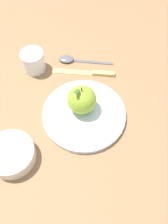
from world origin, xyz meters
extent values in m
plane|color=olive|center=(0.00, 0.00, 0.00)|extent=(2.40, 2.40, 0.00)
cylinder|color=silver|center=(0.01, 0.02, 0.01)|extent=(0.23, 0.23, 0.01)
torus|color=silver|center=(0.01, 0.02, 0.01)|extent=(0.23, 0.23, 0.01)
sphere|color=#8CB22D|center=(0.00, 0.00, 0.05)|extent=(0.08, 0.08, 0.08)
cylinder|color=#4C3319|center=(0.00, 0.00, 0.10)|extent=(0.00, 0.00, 0.02)
ellipsoid|color=#386628|center=(0.01, 0.00, 0.10)|extent=(0.03, 0.02, 0.01)
cylinder|color=silver|center=(0.22, 0.01, 0.02)|extent=(0.12, 0.12, 0.04)
torus|color=silver|center=(0.22, 0.01, 0.04)|extent=(0.12, 0.12, 0.01)
cylinder|color=#B7AF9F|center=(0.22, 0.01, 0.03)|extent=(0.10, 0.10, 0.01)
cylinder|color=white|center=(0.03, -0.22, 0.03)|extent=(0.07, 0.07, 0.07)
torus|color=white|center=(0.03, -0.22, 0.06)|extent=(0.07, 0.07, 0.01)
cylinder|color=#A4A4A6|center=(0.03, -0.22, 0.06)|extent=(0.05, 0.05, 0.01)
cube|color=#D8B766|center=(-0.06, -0.13, 0.00)|extent=(0.11, 0.10, 0.00)
cube|color=#D8B766|center=(-0.13, -0.07, 0.01)|extent=(0.06, 0.06, 0.01)
ellipsoid|color=#59595E|center=(-0.07, -0.19, 0.01)|extent=(0.06, 0.06, 0.01)
cube|color=#59595E|center=(-0.14, -0.13, 0.00)|extent=(0.10, 0.09, 0.01)
camera|label=1|loc=(0.21, 0.31, 0.60)|focal=39.86mm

